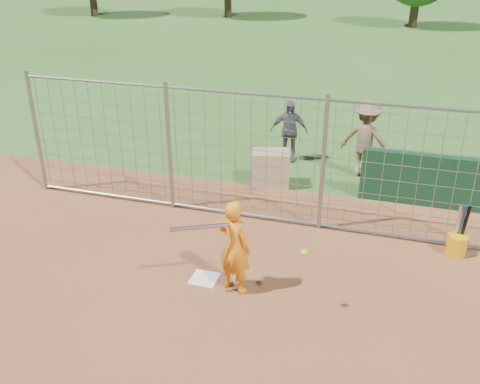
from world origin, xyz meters
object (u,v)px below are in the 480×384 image
(bystander_b, at_px, (289,131))
(batter, at_px, (235,247))
(bystander_c, at_px, (366,139))
(equipment_bin, at_px, (271,168))
(bucket_with_bats, at_px, (457,242))

(bystander_b, bearing_deg, batter, -94.70)
(bystander_c, bearing_deg, batter, 86.86)
(batter, height_order, bystander_b, batter)
(batter, xyz_separation_m, equipment_bin, (-0.39, 3.94, -0.38))
(equipment_bin, bearing_deg, bucket_with_bats, -40.22)
(batter, height_order, bucket_with_bats, batter)
(bystander_b, bearing_deg, bystander_c, -21.58)
(batter, xyz_separation_m, bystander_c, (1.53, 5.04, 0.12))
(bystander_b, xyz_separation_m, equipment_bin, (-0.07, -1.54, -0.36))
(bystander_c, height_order, bucket_with_bats, bystander_c)
(equipment_bin, xyz_separation_m, bucket_with_bats, (3.78, -1.87, -0.15))
(batter, bearing_deg, bystander_c, -87.02)
(bystander_c, distance_m, bucket_with_bats, 3.56)
(batter, distance_m, bystander_b, 5.50)
(bystander_b, height_order, bystander_c, bystander_c)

